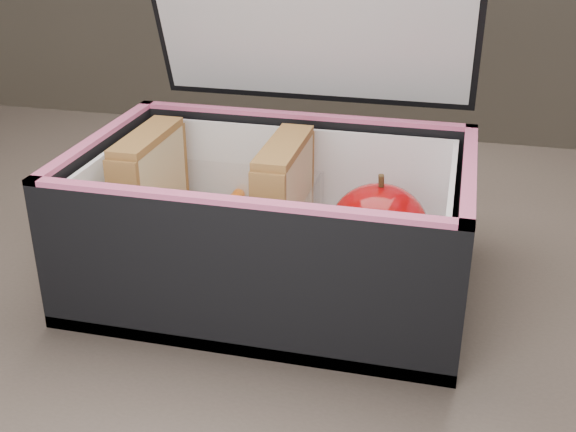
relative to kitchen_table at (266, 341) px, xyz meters
name	(u,v)px	position (x,y,z in m)	size (l,w,h in m)	color
kitchen_table	(266,341)	(0.00, 0.00, 0.00)	(1.20, 0.80, 0.75)	brown
lunch_bag	(275,211)	(0.02, -0.04, 0.16)	(0.32, 0.29, 0.32)	black
plastic_tub	(217,224)	(-0.04, -0.03, 0.14)	(0.17, 0.12, 0.07)	white
sandwich_left	(151,193)	(-0.10, -0.03, 0.16)	(0.03, 0.10, 0.11)	tan
sandwich_right	(284,205)	(0.03, -0.03, 0.16)	(0.03, 0.10, 0.11)	tan
carrot_sticks	(216,236)	(-0.04, -0.03, 0.13)	(0.05, 0.15, 0.03)	red
paper_napkin	(378,271)	(0.11, -0.03, 0.11)	(0.08, 0.08, 0.01)	white
red_apple	(378,229)	(0.11, -0.03, 0.15)	(0.09, 0.09, 0.09)	#8B0700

